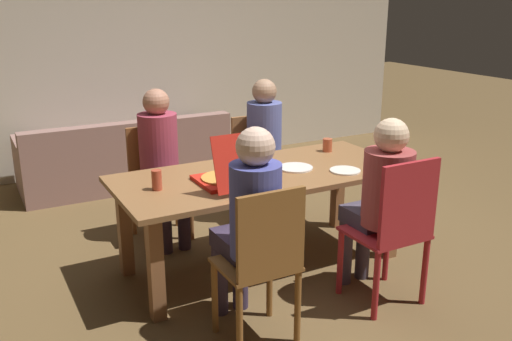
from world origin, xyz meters
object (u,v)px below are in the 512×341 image
Objects in this scene: plate_0 at (296,168)px; drinking_glass_0 at (327,145)px; couch at (125,160)px; person_0 at (381,193)px; person_2 at (267,141)px; plate_1 at (345,171)px; dining_table at (263,185)px; chair_1 at (157,174)px; pizza_box_0 at (228,177)px; chair_3 at (263,260)px; person_1 at (161,154)px; chair_0 at (395,227)px; person_3 at (250,217)px; drinking_glass_1 at (157,180)px; chair_2 at (259,164)px.

drinking_glass_0 is at bearing 30.13° from plate_0.
person_0 is at bearing -75.24° from couch.
plate_1 is (0.08, -1.00, -0.01)m from person_2.
dining_table is 8.35× the size of plate_0.
chair_1 reaches higher than drinking_glass_0.
pizza_box_0 reaches higher than couch.
chair_1 is 0.95× the size of chair_3.
chair_0 is at bearing -60.80° from person_1.
person_3 is at bearing -122.66° from person_2.
drinking_glass_0 is 1.54m from drinking_glass_1.
person_3 is at bearing 90.00° from chair_3.
pizza_box_0 reaches higher than chair_0.
person_1 is 2.58× the size of pizza_box_0.
person_0 is 1.01m from pizza_box_0.
plate_1 is at bearing -49.33° from chair_1.
dining_table is at bearing 0.37° from drinking_glass_1.
chair_0 is at bearing -103.79° from drinking_glass_0.
person_0 reaches higher than drinking_glass_1.
drinking_glass_0 is at bearing 9.25° from drinking_glass_1.
chair_3 reaches higher than couch.
chair_3 is 0.45× the size of couch.
dining_table is at bearing -121.63° from person_2.
person_2 is 2.62× the size of pizza_box_0.
pizza_box_0 is at bearing -161.27° from drinking_glass_0.
chair_3 is 4.38× the size of plate_1.
plate_1 is 0.55m from drinking_glass_0.
chair_2 reaches higher than drinking_glass_0.
person_1 is at bearing 119.20° from chair_0.
drinking_glass_0 is 0.79× the size of drinking_glass_1.
person_2 is 1.75m from person_3.
chair_3 is 3.27m from couch.
person_2 is at bearing 59.89° from chair_3.
pizza_box_0 is 3.60× the size of drinking_glass_1.
person_0 is 0.49m from plate_1.
chair_3 reaches higher than chair_2.
drinking_glass_0 is at bearing 42.78° from chair_3.
person_3 is at bearing -123.66° from dining_table.
dining_table is 1.00m from chair_2.
chair_2 is at bearing 35.40° from drinking_glass_1.
chair_2 is (-0.00, 1.78, -0.06)m from chair_0.
person_3 is (-0.94, -1.47, 0.00)m from person_2.
pizza_box_0 reaches higher than chair_2.
plate_1 is at bearing -11.13° from drinking_glass_1.
plate_1 is (1.02, 0.47, -0.01)m from person_3.
plate_0 is (0.59, 0.08, -0.05)m from pizza_box_0.
person_0 is 0.94m from person_3.
chair_1 is 1.23m from plate_0.
person_3 is at bearing -141.38° from drinking_glass_0.
chair_3 is 0.25m from person_3.
plate_1 is (1.02, -1.19, 0.21)m from chair_1.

